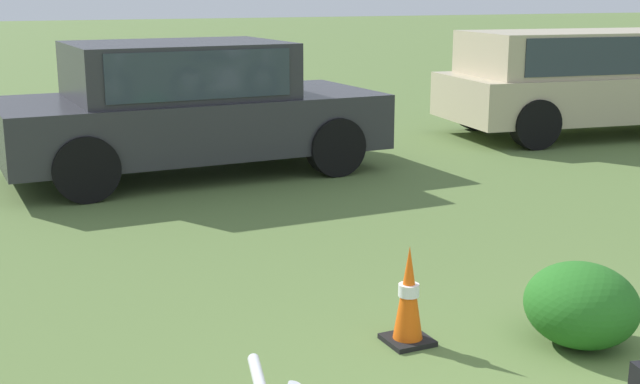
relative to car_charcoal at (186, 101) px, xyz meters
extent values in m
cube|color=#2D2D33|center=(0.07, 0.00, -0.25)|extent=(4.09, 1.91, 0.60)
cube|color=#2D2D33|center=(-0.08, 0.00, 0.33)|extent=(2.26, 1.69, 0.60)
cube|color=#2D3842|center=(-0.08, 0.00, 0.35)|extent=(1.93, 1.72, 0.48)
cylinder|color=black|center=(1.38, 0.88, -0.48)|extent=(0.64, 0.23, 0.64)
cylinder|color=black|center=(1.41, -0.83, -0.48)|extent=(0.64, 0.23, 0.64)
cylinder|color=black|center=(-1.28, 0.83, -0.48)|extent=(0.64, 0.23, 0.64)
cylinder|color=black|center=(-1.25, -0.88, -0.48)|extent=(0.64, 0.23, 0.64)
cube|color=#BCAD8C|center=(6.06, 0.11, -0.25)|extent=(4.72, 2.34, 0.60)
cube|color=#BCAD8C|center=(5.66, 0.16, 0.33)|extent=(3.36, 1.98, 0.60)
cube|color=#2D3842|center=(5.66, 0.16, 0.35)|extent=(2.89, 1.95, 0.48)
cylinder|color=black|center=(4.62, 1.12, -0.48)|extent=(0.66, 0.31, 0.64)
cylinder|color=black|center=(4.40, -0.47, -0.48)|extent=(0.66, 0.31, 0.64)
cone|color=#EA590F|center=(-0.16, -5.01, -0.51)|extent=(0.18, 0.18, 0.58)
cube|color=black|center=(-0.16, -5.01, -0.78)|extent=(0.25, 0.25, 0.03)
cylinder|color=white|center=(-0.16, -5.01, -0.48)|extent=(0.12, 0.12, 0.07)
ellipsoid|color=#23641E|center=(0.72, -5.43, -0.56)|extent=(0.62, 0.66, 0.47)
camera|label=1|loc=(-2.47, -8.82, 1.15)|focal=46.86mm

